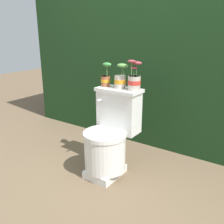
# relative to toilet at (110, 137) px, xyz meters

# --- Properties ---
(ground_plane) EXTENTS (12.00, 12.00, 0.00)m
(ground_plane) POSITION_rel_toilet_xyz_m (0.02, -0.06, -0.34)
(ground_plane) COLOR brown
(hedge_backdrop) EXTENTS (3.44, 0.89, 1.71)m
(hedge_backdrop) POSITION_rel_toilet_xyz_m (0.02, 1.15, 0.51)
(hedge_backdrop) COLOR #193819
(hedge_backdrop) RESTS_ON ground
(toilet) EXTENTS (0.40, 0.51, 0.76)m
(toilet) POSITION_rel_toilet_xyz_m (0.00, 0.00, 0.00)
(toilet) COLOR white
(toilet) RESTS_ON ground
(potted_plant_left) EXTENTS (0.11, 0.09, 0.22)m
(potted_plant_left) POSITION_rel_toilet_xyz_m (-0.15, 0.15, 0.52)
(potted_plant_left) COLOR #9E5638
(potted_plant_left) RESTS_ON toilet
(potted_plant_midleft) EXTENTS (0.13, 0.12, 0.22)m
(potted_plant_midleft) POSITION_rel_toilet_xyz_m (0.01, 0.16, 0.51)
(potted_plant_midleft) COLOR beige
(potted_plant_midleft) RESTS_ON toilet
(potted_plant_middle) EXTENTS (0.11, 0.11, 0.26)m
(potted_plant_middle) POSITION_rel_toilet_xyz_m (0.14, 0.16, 0.51)
(potted_plant_middle) COLOR beige
(potted_plant_middle) RESTS_ON toilet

